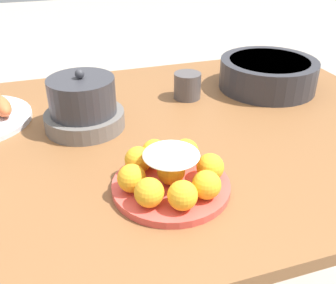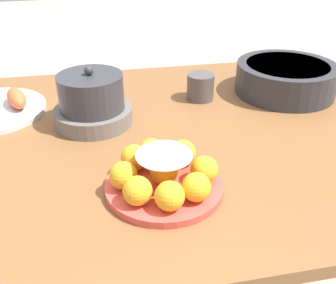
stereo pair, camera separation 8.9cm
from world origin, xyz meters
name	(u,v)px [view 2 (the right image)]	position (x,y,z in m)	size (l,w,h in m)	color
dining_table	(171,158)	(0.00, 0.00, 0.62)	(1.39, 0.99, 0.70)	brown
cake_plate	(163,175)	(-0.07, -0.24, 0.74)	(0.24, 0.24, 0.09)	#E04C42
serving_bowl	(286,78)	(0.40, 0.18, 0.75)	(0.31, 0.31, 0.09)	#2D2D33
cup_far	(200,87)	(0.13, 0.19, 0.74)	(0.08, 0.08, 0.08)	#4C4747
warming_pot	(92,102)	(-0.19, 0.09, 0.76)	(0.21, 0.21, 0.16)	#66605B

